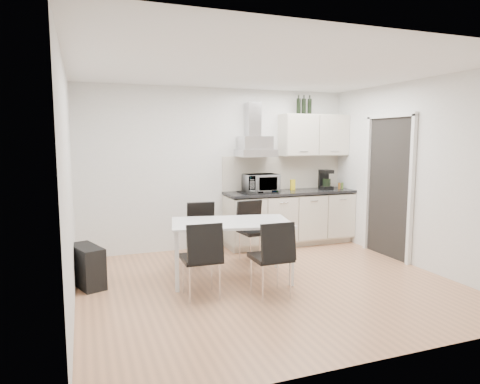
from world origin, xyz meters
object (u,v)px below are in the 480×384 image
object	(u,v)px
dining_table	(231,227)
guitar_amp	(87,266)
chair_far_right	(255,232)
chair_near_right	(271,258)
floor_speaker	(200,241)
chair_near_left	(201,259)
kitchenette	(291,196)
chair_far_left	(203,235)

from	to	relation	value
dining_table	guitar_amp	xyz separation A→B (m)	(-1.74, 0.35, -0.42)
chair_far_right	chair_near_right	bearing A→B (deg)	68.53
chair_near_right	floor_speaker	distance (m)	2.29
chair_near_left	kitchenette	bearing A→B (deg)	43.05
dining_table	floor_speaker	bearing A→B (deg)	101.18
kitchenette	chair_far_right	xyz separation A→B (m)	(-0.97, -0.78, -0.39)
kitchenette	chair_far_left	xyz separation A→B (m)	(-1.73, -0.67, -0.39)
kitchenette	dining_table	distance (m)	2.09
dining_table	chair_near_right	xyz separation A→B (m)	(0.23, -0.71, -0.23)
chair_far_left	guitar_amp	size ratio (longest dim) A/B	1.36
chair_far_left	chair_far_right	world-z (taller)	same
chair_far_right	guitar_amp	world-z (taller)	chair_far_right
dining_table	chair_far_right	distance (m)	0.87
dining_table	chair_far_left	xyz separation A→B (m)	(-0.17, 0.71, -0.23)
kitchenette	chair_near_right	world-z (taller)	kitchenette
chair_far_right	chair_near_left	distance (m)	1.55
kitchenette	guitar_amp	world-z (taller)	kitchenette
chair_far_left	guitar_amp	bearing A→B (deg)	18.33
chair_near_right	guitar_amp	bearing A→B (deg)	151.39
dining_table	guitar_amp	size ratio (longest dim) A/B	2.51
chair_far_right	guitar_amp	distance (m)	2.34
chair_near_left	chair_near_right	distance (m)	0.79
chair_near_right	floor_speaker	xyz separation A→B (m)	(-0.22, 2.26, -0.30)
guitar_amp	floor_speaker	world-z (taller)	guitar_amp
floor_speaker	chair_near_left	bearing A→B (deg)	-81.70
chair_near_left	guitar_amp	world-z (taller)	chair_near_left
chair_far_right	chair_near_left	xyz separation A→B (m)	(-1.11, -1.09, 0.00)
chair_far_left	guitar_amp	world-z (taller)	chair_far_left
kitchenette	chair_far_left	bearing A→B (deg)	-158.76
kitchenette	dining_table	xyz separation A→B (m)	(-1.55, -1.38, -0.16)
kitchenette	dining_table	size ratio (longest dim) A/B	1.55
dining_table	chair_near_right	world-z (taller)	chair_near_right
dining_table	chair_far_left	size ratio (longest dim) A/B	1.85
chair_far_left	chair_near_right	xyz separation A→B (m)	(0.40, -1.43, 0.00)
chair_far_left	chair_near_left	distance (m)	1.25
chair_far_right	chair_near_left	world-z (taller)	same
guitar_amp	chair_far_right	bearing A→B (deg)	-13.53
chair_near_left	floor_speaker	xyz separation A→B (m)	(0.54, 2.03, -0.30)
chair_near_left	chair_far_right	bearing A→B (deg)	45.58
chair_far_left	floor_speaker	size ratio (longest dim) A/B	3.19
floor_speaker	guitar_amp	bearing A→B (deg)	-122.36
kitchenette	floor_speaker	world-z (taller)	kitchenette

